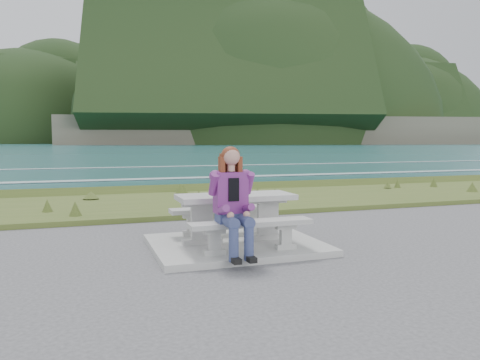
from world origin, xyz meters
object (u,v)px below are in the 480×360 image
object	(u,v)px
picnic_table	(236,205)
seated_woman	(234,216)
bench_landward	(251,228)
bench_seaward	(223,213)

from	to	relation	value
picnic_table	seated_woman	distance (m)	0.89
bench_landward	bench_seaward	bearing A→B (deg)	90.00
picnic_table	bench_landward	world-z (taller)	picnic_table
picnic_table	bench_landward	bearing A→B (deg)	-90.00
seated_woman	picnic_table	bearing A→B (deg)	70.07
picnic_table	seated_woman	world-z (taller)	seated_woman
seated_woman	bench_landward	bearing A→B (deg)	25.32
bench_seaward	seated_woman	bearing A→B (deg)	-100.82
picnic_table	bench_landward	size ratio (longest dim) A/B	1.00
bench_landward	seated_woman	xyz separation A→B (m)	(-0.30, -0.14, 0.21)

